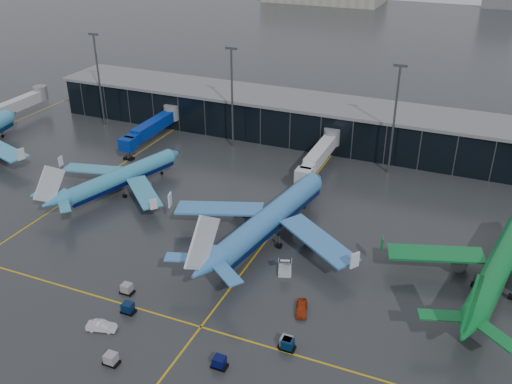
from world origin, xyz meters
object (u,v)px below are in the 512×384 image
at_px(service_van_red, 302,308).
at_px(airliner_aer_lingus, 502,253).
at_px(airliner_arkefly, 121,167).
at_px(service_van_white, 102,326).
at_px(baggage_carts, 191,333).
at_px(mobile_airstair, 285,268).
at_px(airliner_klm_near, 271,205).

bearing_deg(service_van_red, airliner_aer_lingus, 18.40).
relative_size(airliner_arkefly, service_van_red, 8.63).
height_order(airliner_arkefly, service_van_white, airliner_arkefly).
relative_size(airliner_arkefly, airliner_aer_lingus, 0.87).
height_order(airliner_arkefly, service_van_red, airliner_arkefly).
bearing_deg(airliner_arkefly, baggage_carts, -27.46).
bearing_deg(baggage_carts, service_van_red, 41.93).
bearing_deg(mobile_airstair, baggage_carts, -128.03).
bearing_deg(airliner_aer_lingus, airliner_klm_near, -168.91).
xyz_separation_m(baggage_carts, service_van_red, (13.01, 11.69, -0.02)).
relative_size(airliner_klm_near, baggage_carts, 1.49).
bearing_deg(service_van_white, airliner_aer_lingus, -73.15).
xyz_separation_m(mobile_airstair, service_van_white, (-19.93, -24.39, -0.03)).
height_order(airliner_arkefly, airliner_aer_lingus, airliner_aer_lingus).
bearing_deg(airliner_aer_lingus, service_van_white, -136.75).
height_order(airliner_klm_near, service_van_red, airliner_klm_near).
relative_size(airliner_klm_near, service_van_white, 10.25).
height_order(service_van_red, service_van_white, service_van_red).
relative_size(airliner_klm_near, mobile_airstair, 12.24).
distance_m(airliner_klm_near, mobile_airstair, 13.01).
height_order(airliner_aer_lingus, service_van_white, airliner_aer_lingus).
bearing_deg(airliner_arkefly, service_van_red, -8.73).
distance_m(baggage_carts, service_van_red, 17.49).
relative_size(airliner_arkefly, mobile_airstair, 10.01).
xyz_separation_m(service_van_red, service_van_white, (-25.96, -15.56, -0.00)).
distance_m(airliner_klm_near, airliner_aer_lingus, 39.68).
bearing_deg(service_van_white, mobile_airstair, -55.15).
height_order(mobile_airstair, service_van_red, mobile_airstair).
distance_m(airliner_klm_near, service_van_white, 37.02).
bearing_deg(airliner_klm_near, service_van_red, -46.62).
bearing_deg(airliner_arkefly, mobile_airstair, -1.97).
relative_size(service_van_red, service_van_white, 0.97).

